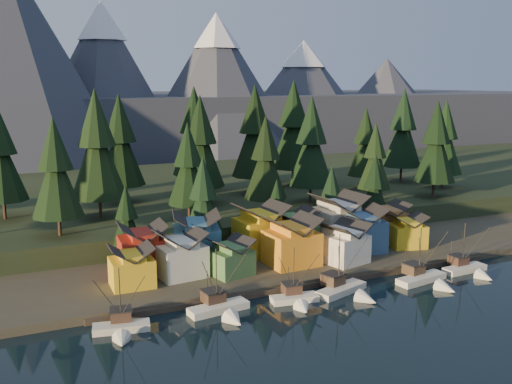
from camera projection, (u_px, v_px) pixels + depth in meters
name	position (u px, v px, depth m)	size (l,w,h in m)	color
ground	(359.00, 318.00, 89.78)	(500.00, 500.00, 0.00)	black
shore_strip	(256.00, 248.00, 125.49)	(400.00, 50.00, 1.50)	#39362A
hillside	(188.00, 196.00, 169.88)	(420.00, 100.00, 6.00)	black
dock	(308.00, 282.00, 104.47)	(80.00, 4.00, 1.00)	#443B30
mountain_ridge	(101.00, 104.00, 274.58)	(560.00, 190.00, 90.00)	#444758
boat_0	(121.00, 320.00, 84.05)	(8.99, 9.51, 10.77)	beige
boat_1	(222.00, 301.00, 91.10)	(10.63, 11.34, 11.64)	white
boat_2	(296.00, 292.00, 95.41)	(8.58, 9.13, 10.46)	white
boat_3	(347.00, 283.00, 99.28)	(11.16, 11.59, 11.78)	beige
boat_5	(427.00, 273.00, 104.86)	(11.18, 11.89, 11.42)	silver
boat_6	(469.00, 263.00, 110.60)	(9.69, 10.46, 10.83)	silver
house_front_0	(132.00, 265.00, 99.06)	(7.33, 6.94, 7.26)	yellow
house_front_1	(181.00, 253.00, 104.08)	(9.05, 8.76, 8.48)	silver
house_front_2	(231.00, 256.00, 105.16)	(8.42, 8.46, 6.82)	#426F3C
house_front_3	(292.00, 240.00, 110.68)	(9.83, 9.41, 9.52)	orange
house_front_4	(343.00, 241.00, 112.47)	(9.56, 10.01, 7.99)	silver
house_front_5	(361.00, 228.00, 119.69)	(10.05, 9.36, 9.47)	#325378
house_front_6	(407.00, 230.00, 122.95)	(8.54, 8.25, 7.15)	gold
house_back_0	(143.00, 247.00, 106.58)	(8.79, 8.46, 9.21)	maroon
house_back_1	(197.00, 237.00, 111.66)	(10.82, 10.90, 10.00)	#386985
house_back_2	(261.00, 228.00, 118.14)	(10.46, 9.73, 10.34)	gold
house_back_3	(294.00, 228.00, 120.42)	(8.88, 7.93, 8.87)	#4F8246
house_back_4	(338.00, 218.00, 125.00)	(10.76, 10.39, 10.99)	beige
house_back_5	(389.00, 220.00, 129.18)	(8.33, 8.41, 8.38)	#966235
tree_hill_1	(0.00, 156.00, 126.82)	(11.34, 11.34, 26.42)	#332319
tree_hill_2	(56.00, 171.00, 113.14)	(10.35, 10.35, 24.10)	#332319
tree_hill_3	(97.00, 148.00, 127.35)	(12.60, 12.60, 29.36)	#332319
tree_hill_4	(120.00, 144.00, 144.14)	(11.98, 11.98, 27.90)	#332319
tree_hill_5	(188.00, 167.00, 126.35)	(9.46, 9.46, 22.04)	#332319
tree_hill_6	(201.00, 145.00, 142.41)	(11.85, 11.85, 27.61)	#332319
tree_hill_7	(266.00, 160.00, 131.62)	(10.02, 10.02, 23.34)	#332319
tree_hill_8	(255.00, 135.00, 155.63)	(12.92, 12.92, 30.10)	#332319
tree_hill_9	(311.00, 145.00, 143.88)	(11.74, 11.74, 27.35)	#332319
tree_hill_10	(293.00, 128.00, 169.07)	(13.48, 13.48, 31.39)	#332319
tree_hill_11	(375.00, 159.00, 146.52)	(8.80, 8.80, 20.51)	#332319
tree_hill_12	(365.00, 144.00, 163.74)	(10.13, 10.13, 23.59)	#332319
tree_hill_13	(436.00, 145.00, 151.36)	(11.14, 11.14, 25.95)	#332319
tree_hill_14	(403.00, 131.00, 175.78)	(12.36, 12.36, 28.78)	#332319
tree_hill_15	(195.00, 134.00, 159.04)	(12.72, 12.72, 29.63)	#332319
tree_hill_17	(445.00, 140.00, 165.16)	(11.01, 11.01, 25.64)	#332319
tree_shore_0	(127.00, 219.00, 112.53)	(6.63, 6.63, 15.45)	#332319
tree_shore_1	(203.00, 200.00, 118.44)	(8.66, 8.66, 20.17)	#332319
tree_shore_2	(277.00, 208.00, 125.86)	(6.13, 6.13, 14.27)	#332319
tree_shore_3	(331.00, 197.00, 131.24)	(7.04, 7.04, 16.40)	#332319
tree_shore_4	(375.00, 189.00, 135.83)	(7.90, 7.90, 18.41)	#332319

